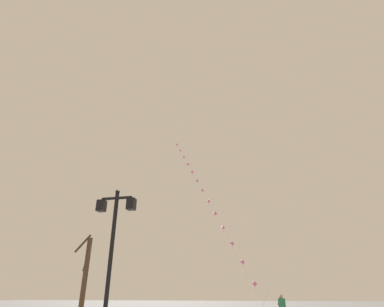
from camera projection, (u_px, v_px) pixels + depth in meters
name	position (u px, v px, depth m)	size (l,w,h in m)	color
twin_lantern_lamp_post	(113.00, 235.00, 10.41)	(1.41, 0.28, 5.13)	black
kite_train	(206.00, 196.00, 31.85)	(11.01, 16.28, 21.52)	brown
bare_tree	(84.00, 280.00, 14.61)	(1.47, 2.09, 4.46)	#4C3826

